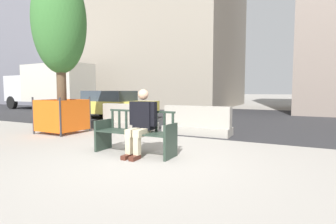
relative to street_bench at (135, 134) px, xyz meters
name	(u,v)px	position (x,y,z in m)	size (l,w,h in m)	color
ground_plane	(144,161)	(0.46, -0.41, -0.40)	(200.00, 200.00, 0.00)	gray
street_asphalt	(241,118)	(0.46, 8.29, -0.39)	(120.00, 12.00, 0.01)	#28282B
street_bench	(135,134)	(0.00, 0.00, 0.00)	(1.69, 0.53, 0.88)	#28382D
seated_person	(141,121)	(0.18, -0.06, 0.29)	(0.58, 0.72, 1.31)	black
jersey_barrier_centre	(197,123)	(0.28, 2.80, -0.06)	(2.00, 0.69, 0.84)	#9E998E
jersey_barrier_left	(129,119)	(-2.19, 2.83, -0.06)	(2.01, 0.73, 0.84)	#9E998E
street_tree	(59,23)	(-3.53, 1.25, 2.91)	(1.57, 1.57, 4.91)	brown
construction_fence	(62,115)	(-3.53, 1.25, 0.15)	(1.20, 1.20, 1.10)	#2D2D33
car_taxi_near	(112,104)	(-4.86, 5.25, 0.26)	(4.08, 1.97, 1.29)	#DBC64C
delivery_truck	(50,85)	(-12.58, 8.12, 1.29)	(6.85, 2.47, 3.05)	silver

